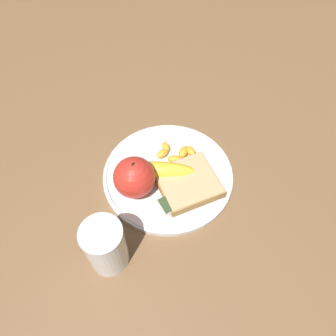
{
  "coord_description": "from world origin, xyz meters",
  "views": [
    {
      "loc": [
        -0.18,
        -0.33,
        0.58
      ],
      "look_at": [
        0.0,
        0.0,
        0.03
      ],
      "focal_mm": 35.0,
      "sensor_mm": 36.0,
      "label": 1
    }
  ],
  "objects_px": {
    "banana": "(156,170)",
    "bread_slice": "(188,183)",
    "plate": "(168,175)",
    "jam_packet": "(171,204)",
    "juice_glass": "(106,247)",
    "apple": "(135,178)",
    "fork": "(166,172)"
  },
  "relations": [
    {
      "from": "plate",
      "to": "apple",
      "type": "height_order",
      "value": "apple"
    },
    {
      "from": "juice_glass",
      "to": "apple",
      "type": "bearing_deg",
      "value": 43.96
    },
    {
      "from": "bread_slice",
      "to": "plate",
      "type": "bearing_deg",
      "value": 113.36
    },
    {
      "from": "plate",
      "to": "apple",
      "type": "bearing_deg",
      "value": -178.56
    },
    {
      "from": "juice_glass",
      "to": "apple",
      "type": "relative_size",
      "value": 1.2
    },
    {
      "from": "jam_packet",
      "to": "juice_glass",
      "type": "bearing_deg",
      "value": -168.42
    },
    {
      "from": "juice_glass",
      "to": "bread_slice",
      "type": "height_order",
      "value": "juice_glass"
    },
    {
      "from": "juice_glass",
      "to": "apple",
      "type": "xyz_separation_m",
      "value": [
        0.1,
        0.1,
        0.0
      ]
    },
    {
      "from": "plate",
      "to": "apple",
      "type": "relative_size",
      "value": 2.97
    },
    {
      "from": "plate",
      "to": "fork",
      "type": "bearing_deg",
      "value": 133.25
    },
    {
      "from": "banana",
      "to": "bread_slice",
      "type": "height_order",
      "value": "banana"
    },
    {
      "from": "banana",
      "to": "jam_packet",
      "type": "height_order",
      "value": "banana"
    },
    {
      "from": "bread_slice",
      "to": "jam_packet",
      "type": "relative_size",
      "value": 3.08
    },
    {
      "from": "banana",
      "to": "fork",
      "type": "height_order",
      "value": "banana"
    },
    {
      "from": "plate",
      "to": "banana",
      "type": "distance_m",
      "value": 0.03
    },
    {
      "from": "plate",
      "to": "bread_slice",
      "type": "distance_m",
      "value": 0.05
    },
    {
      "from": "plate",
      "to": "jam_packet",
      "type": "height_order",
      "value": "jam_packet"
    },
    {
      "from": "banana",
      "to": "bread_slice",
      "type": "distance_m",
      "value": 0.07
    },
    {
      "from": "juice_glass",
      "to": "jam_packet",
      "type": "relative_size",
      "value": 2.68
    },
    {
      "from": "banana",
      "to": "plate",
      "type": "bearing_deg",
      "value": -19.25
    },
    {
      "from": "bread_slice",
      "to": "fork",
      "type": "bearing_deg",
      "value": 115.29
    },
    {
      "from": "plate",
      "to": "banana",
      "type": "xyz_separation_m",
      "value": [
        -0.02,
        0.01,
        0.02
      ]
    },
    {
      "from": "fork",
      "to": "jam_packet",
      "type": "height_order",
      "value": "jam_packet"
    },
    {
      "from": "juice_glass",
      "to": "jam_packet",
      "type": "distance_m",
      "value": 0.15
    },
    {
      "from": "banana",
      "to": "fork",
      "type": "bearing_deg",
      "value": -12.28
    },
    {
      "from": "juice_glass",
      "to": "jam_packet",
      "type": "xyz_separation_m",
      "value": [
        0.14,
        0.03,
        -0.03
      ]
    },
    {
      "from": "plate",
      "to": "fork",
      "type": "relative_size",
      "value": 1.52
    },
    {
      "from": "banana",
      "to": "jam_packet",
      "type": "relative_size",
      "value": 3.71
    },
    {
      "from": "juice_glass",
      "to": "apple",
      "type": "distance_m",
      "value": 0.14
    },
    {
      "from": "juice_glass",
      "to": "apple",
      "type": "height_order",
      "value": "juice_glass"
    },
    {
      "from": "juice_glass",
      "to": "bread_slice",
      "type": "distance_m",
      "value": 0.2
    },
    {
      "from": "apple",
      "to": "fork",
      "type": "height_order",
      "value": "apple"
    }
  ]
}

